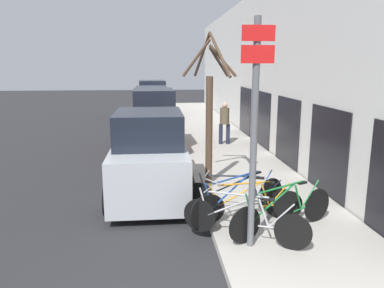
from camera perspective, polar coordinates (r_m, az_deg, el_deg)
ground_plane at (r=14.64m, az=-5.15°, el=-1.47°), size 80.00×80.00×0.00m
sidewalk_curb at (r=17.57m, az=3.28°, el=1.04°), size 3.20×32.00×0.15m
building_facade at (r=17.53m, az=9.21°, el=11.22°), size 0.23×32.00×6.50m
signpost at (r=6.46m, az=9.46°, el=2.24°), size 0.56×0.14×4.00m
bicycle_0 at (r=7.14m, az=7.92°, el=-11.45°), size 2.15×1.26×0.92m
bicycle_1 at (r=7.63m, az=13.76°, el=-9.97°), size 2.38×1.17×0.97m
bicycle_2 at (r=7.97m, az=8.71°, el=-9.07°), size 2.31×0.44×0.88m
bicycle_3 at (r=8.10m, az=7.35°, el=-8.40°), size 2.28×1.38×0.98m
bicycle_4 at (r=8.30m, az=7.11°, el=-8.07°), size 2.30×0.83×0.91m
parked_car_0 at (r=9.77m, az=-6.49°, el=-2.06°), size 2.07×4.25×2.24m
parked_car_1 at (r=15.04m, az=-5.83°, el=3.17°), size 2.05×4.50×2.47m
parked_car_2 at (r=20.27m, az=-6.16°, el=5.15°), size 2.13×4.52×2.29m
parked_car_3 at (r=25.42m, az=-6.09°, el=6.66°), size 2.27×4.58×2.42m
pedestrian_near at (r=15.56m, az=4.99°, el=3.65°), size 0.46×0.39×1.74m
street_tree at (r=10.16m, az=2.70°, el=4.79°), size 1.44×1.96×4.09m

